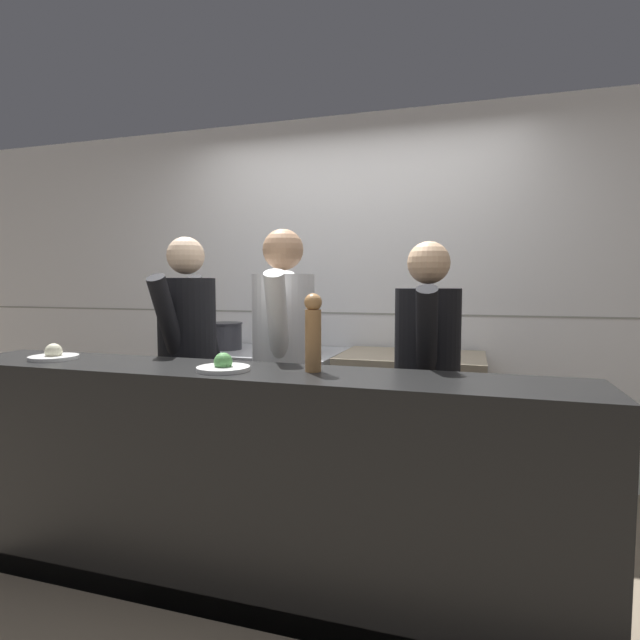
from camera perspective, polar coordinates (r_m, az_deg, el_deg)
name	(u,v)px	position (r m, az deg, el deg)	size (l,w,h in m)	color
ground_plane	(281,568)	(2.69, -4.51, -26.45)	(14.00, 14.00, 0.00)	#7F705B
wall_back_tiled	(354,293)	(3.75, 3.88, 3.10)	(8.00, 0.06, 2.60)	white
oven_range	(261,412)	(3.67, -6.74, -10.40)	(1.14, 0.71, 0.89)	#38383D
prep_counter	(411,424)	(3.39, 10.34, -11.59)	(0.92, 0.65, 0.91)	gray
pass_counter	(241,482)	(2.34, -8.98, -17.84)	(2.93, 0.45, 1.00)	black
stock_pot	(226,335)	(3.68, -10.73, -1.71)	(0.24, 0.24, 0.19)	#2D2D33
sauce_pot	(303,340)	(3.41, -1.90, -2.30)	(0.25, 0.25, 0.17)	#2D2D33
mixing_bowl_steel	(436,347)	(3.35, 13.14, -3.07)	(0.28, 0.28, 0.09)	#B7BABF
plated_dish_main	(54,355)	(2.79, -28.15, -3.58)	(0.23, 0.23, 0.08)	white
plated_dish_appetiser	(223,366)	(2.18, -11.00, -5.21)	(0.23, 0.23, 0.08)	white
pepper_mill	(313,331)	(2.10, -0.79, -1.24)	(0.08, 0.08, 0.33)	#AD7A47
chef_head_cook	(188,362)	(3.04, -14.88, -4.62)	(0.35, 0.72, 1.64)	black
chef_sous	(284,366)	(2.73, -4.18, -5.22)	(0.41, 0.73, 1.66)	black
chef_line	(427,383)	(2.55, 12.10, -7.09)	(0.34, 0.69, 1.58)	black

